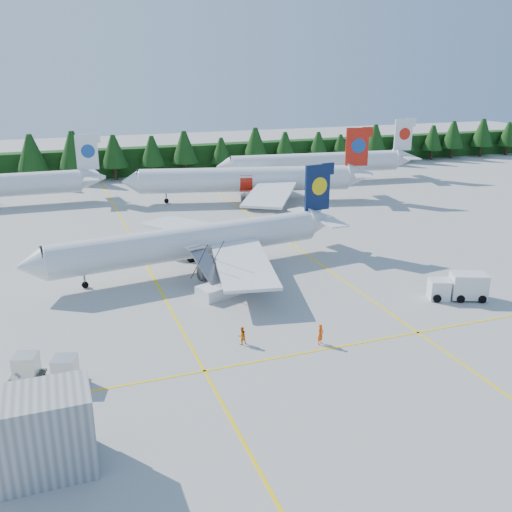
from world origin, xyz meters
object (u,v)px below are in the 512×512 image
object	(u,v)px
airliner_red	(241,180)
airstairs	(218,286)
airliner_navy	(185,244)
service_truck	(458,286)

from	to	relation	value
airliner_red	airstairs	bearing A→B (deg)	-98.19
airliner_navy	airliner_red	bearing A→B (deg)	53.32
airliner_navy	airstairs	size ratio (longest dim) A/B	5.22
airliner_red	service_truck	bearing A→B (deg)	-68.87
airstairs	service_truck	distance (m)	24.87
service_truck	airliner_red	bearing A→B (deg)	119.41
airliner_red	airstairs	distance (m)	43.96
airliner_red	service_truck	distance (m)	50.82
airliner_navy	service_truck	xyz separation A→B (m)	(24.46, -18.01, -1.98)
airliner_red	airliner_navy	bearing A→B (deg)	-105.26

